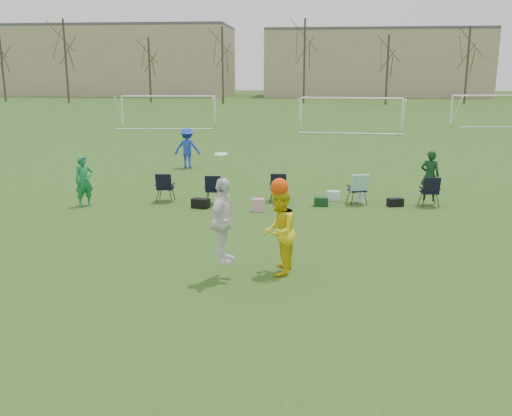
# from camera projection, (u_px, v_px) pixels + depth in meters

# --- Properties ---
(ground) EXTENTS (260.00, 260.00, 0.00)m
(ground) POSITION_uv_depth(u_px,v_px,m) (248.00, 295.00, 11.03)
(ground) COLOR #284B17
(ground) RESTS_ON ground
(fielder_green_near) EXTENTS (0.71, 0.69, 1.63)m
(fielder_green_near) POSITION_uv_depth(u_px,v_px,m) (84.00, 181.00, 18.20)
(fielder_green_near) COLOR #167C41
(fielder_green_near) RESTS_ON ground
(fielder_blue) EXTENTS (1.22, 0.77, 1.80)m
(fielder_blue) POSITION_uv_depth(u_px,v_px,m) (187.00, 148.00, 25.54)
(fielder_blue) COLOR #1A39C5
(fielder_blue) RESTS_ON ground
(center_contest) EXTENTS (1.84, 1.54, 2.63)m
(center_contest) POSITION_uv_depth(u_px,v_px,m) (257.00, 226.00, 11.84)
(center_contest) COLOR white
(center_contest) RESTS_ON ground
(sideline_setup) EXTENTS (9.29, 2.12, 1.78)m
(sideline_setup) POSITION_uv_depth(u_px,v_px,m) (312.00, 188.00, 18.63)
(sideline_setup) COLOR #0E3418
(sideline_setup) RESTS_ON ground
(goal_left) EXTENTS (7.39, 0.76, 2.46)m
(goal_left) POSITION_uv_depth(u_px,v_px,m) (168.00, 102.00, 44.44)
(goal_left) COLOR white
(goal_left) RESTS_ON ground
(goal_mid) EXTENTS (7.40, 0.63, 2.46)m
(goal_mid) POSITION_uv_depth(u_px,v_px,m) (351.00, 105.00, 41.20)
(goal_mid) COLOR white
(goal_mid) RESTS_ON ground
(goal_right) EXTENTS (7.35, 1.14, 2.46)m
(goal_right) POSITION_uv_depth(u_px,v_px,m) (497.00, 101.00, 45.89)
(goal_right) COLOR white
(goal_right) RESTS_ON ground
(tree_line) EXTENTS (110.28, 3.28, 11.40)m
(tree_line) POSITION_uv_depth(u_px,v_px,m) (306.00, 66.00, 77.46)
(tree_line) COLOR #382B21
(tree_line) RESTS_ON ground
(building_row) EXTENTS (126.00, 16.00, 13.00)m
(building_row) POSITION_uv_depth(u_px,v_px,m) (344.00, 62.00, 101.97)
(building_row) COLOR tan
(building_row) RESTS_ON ground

